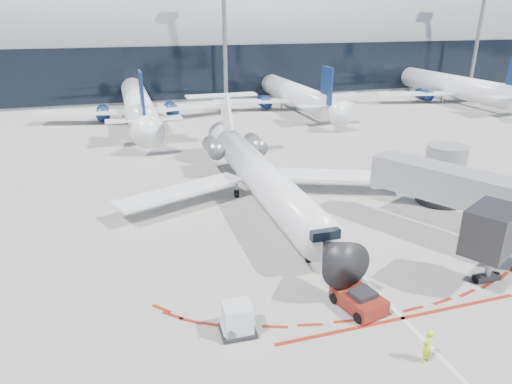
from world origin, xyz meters
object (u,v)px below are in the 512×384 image
object	(u,v)px
regional_jet	(259,173)
ramp_worker	(427,346)
uld_container	(238,319)
pushback_tug	(359,299)

from	to	relation	value
regional_jet	ramp_worker	xyz separation A→B (m)	(1.55, -20.27, -1.58)
regional_jet	ramp_worker	world-z (taller)	regional_jet
ramp_worker	uld_container	size ratio (longest dim) A/B	0.96
regional_jet	pushback_tug	xyz separation A→B (m)	(0.65, -15.78, -1.92)
pushback_tug	uld_container	world-z (taller)	uld_container
regional_jet	uld_container	bearing A→B (deg)	-110.76
pushback_tug	uld_container	bearing A→B (deg)	168.44
pushback_tug	uld_container	distance (m)	6.69
pushback_tug	ramp_worker	size ratio (longest dim) A/B	2.68
pushback_tug	ramp_worker	distance (m)	4.59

